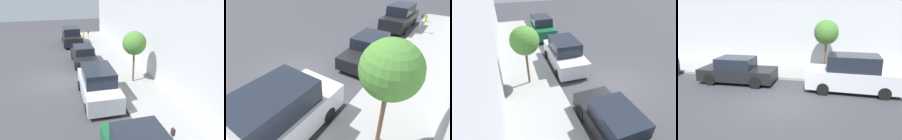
% 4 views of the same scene
% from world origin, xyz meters
% --- Properties ---
extents(ground_plane, '(60.00, 60.00, 0.00)m').
position_xyz_m(ground_plane, '(0.00, 0.00, 0.00)').
color(ground_plane, '#38383D').
extents(sidewalk, '(3.18, 32.00, 0.15)m').
position_xyz_m(sidewalk, '(5.09, 0.00, 0.07)').
color(sidewalk, gray).
rests_on(sidewalk, ground_plane).
extents(parked_suv_second, '(2.09, 4.85, 1.98)m').
position_xyz_m(parked_suv_second, '(2.32, -3.37, 0.93)').
color(parked_suv_second, '#B7BABF').
rests_on(parked_suv_second, ground_plane).
extents(parked_sedan_third, '(1.92, 4.53, 1.54)m').
position_xyz_m(parked_sedan_third, '(2.45, 3.27, 0.72)').
color(parked_sedan_third, black).
rests_on(parked_sedan_third, ground_plane).
extents(street_tree, '(1.59, 1.59, 3.52)m').
position_xyz_m(street_tree, '(5.15, -1.77, 2.86)').
color(street_tree, brown).
rests_on(street_tree, sidewalk).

